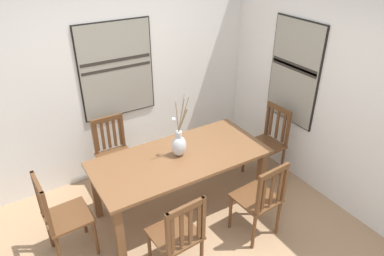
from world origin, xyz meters
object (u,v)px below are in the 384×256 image
at_px(centerpiece_vase, 179,144).
at_px(painting_on_back_wall, 117,70).
at_px(chair_2, 268,141).
at_px(chair_4, 62,216).
at_px(painting_on_side_wall, 294,72).
at_px(chair_0, 114,152).
at_px(chair_3, 178,235).
at_px(dining_table, 180,164).
at_px(chair_1, 260,199).

xyz_separation_m(centerpiece_vase, painting_on_back_wall, (-0.24, 1.09, 0.56)).
height_order(chair_2, painting_on_back_wall, painting_on_back_wall).
bearing_deg(chair_4, painting_on_side_wall, 0.30).
bearing_deg(chair_0, chair_4, -135.91).
height_order(centerpiece_vase, chair_3, centerpiece_vase).
relative_size(dining_table, chair_4, 2.00).
bearing_deg(chair_0, chair_3, -89.29).
relative_size(centerpiece_vase, chair_1, 0.77).
bearing_deg(centerpiece_vase, painting_on_side_wall, -0.62).
bearing_deg(centerpiece_vase, chair_2, -1.20).
xyz_separation_m(chair_2, chair_4, (-2.65, -0.01, 0.00)).
xyz_separation_m(centerpiece_vase, painting_on_side_wall, (1.62, -0.02, 0.52)).
bearing_deg(chair_2, chair_4, -179.88).
relative_size(chair_1, chair_2, 0.97).
relative_size(centerpiece_vase, chair_2, 0.75).
bearing_deg(chair_3, chair_4, 136.70).
xyz_separation_m(chair_0, chair_1, (0.99, -1.59, -0.01)).
bearing_deg(chair_0, chair_2, -23.58).
height_order(chair_0, chair_2, chair_2).
relative_size(chair_2, chair_4, 0.99).
distance_m(chair_1, chair_4, 1.98).
relative_size(dining_table, chair_1, 2.07).
relative_size(chair_1, chair_3, 0.99).
height_order(chair_3, painting_on_back_wall, painting_on_back_wall).
distance_m(dining_table, chair_4, 1.33).
bearing_deg(chair_1, chair_3, -179.78).
relative_size(centerpiece_vase, chair_3, 0.76).
bearing_deg(chair_4, chair_1, -23.56).
xyz_separation_m(chair_3, chair_4, (-0.85, 0.80, 0.00)).
bearing_deg(chair_4, painting_on_back_wall, 45.93).
bearing_deg(chair_3, painting_on_side_wall, 21.07).
height_order(dining_table, painting_on_side_wall, painting_on_side_wall).
relative_size(chair_1, painting_on_side_wall, 0.73).
relative_size(centerpiece_vase, painting_on_back_wall, 0.61).
height_order(centerpiece_vase, chair_2, centerpiece_vase).
relative_size(dining_table, chair_2, 2.01).
bearing_deg(chair_0, painting_on_back_wall, 51.06).
relative_size(dining_table, chair_0, 2.07).
bearing_deg(chair_2, chair_1, -136.03).
relative_size(chair_3, painting_on_side_wall, 0.73).
distance_m(chair_3, painting_on_back_wall, 2.15).
height_order(chair_1, chair_3, chair_3).
relative_size(dining_table, centerpiece_vase, 2.70).
bearing_deg(chair_2, painting_on_side_wall, 1.86).
height_order(chair_1, chair_4, chair_4).
distance_m(dining_table, chair_1, 0.95).
bearing_deg(painting_on_back_wall, chair_3, -97.13).
distance_m(chair_0, chair_4, 1.15).
height_order(dining_table, centerpiece_vase, centerpiece_vase).
bearing_deg(chair_4, chair_2, 0.12).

